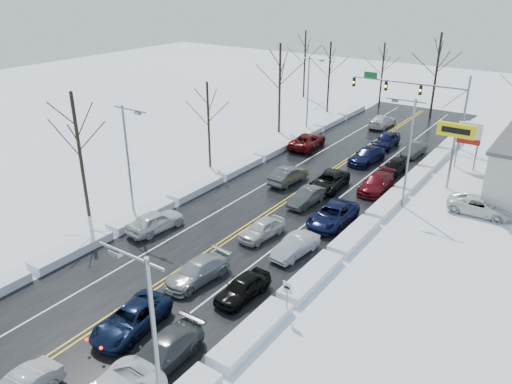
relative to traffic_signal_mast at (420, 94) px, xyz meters
The scene contains 38 objects.
ground 28.73m from the traffic_signal_mast, 97.02° to the right, with size 160.00×160.00×0.00m, color white.
road_surface 26.78m from the traffic_signal_mast, 97.55° to the right, with size 14.00×84.00×0.01m, color black.
snow_bank_left 28.77m from the traffic_signal_mast, 113.03° to the right, with size 1.52×72.00×0.61m, color silver.
snow_bank_right 26.88m from the traffic_signal_mast, 80.92° to the right, with size 1.52×72.00×0.61m, color silver.
traffic_signal_mast is the anchor object (origin of this frame).
tires_plus_sign 13.92m from the traffic_signal_mast, 59.54° to the right, with size 3.20×0.34×6.00m.
used_vehicles_sign 9.50m from the traffic_signal_mast, 40.34° to the right, with size 2.20×0.22×4.65m.
speed_limit_sign 36.51m from the traffic_signal_mast, 82.48° to the right, with size 0.55×0.09×2.35m.
streetlight_se 46.25m from the traffic_signal_mast, 83.98° to the right, with size 3.20×0.25×9.00m.
streetlight_ne 18.63m from the traffic_signal_mast, 74.91° to the right, with size 3.20×0.25×9.00m.
streetlight_sw 34.08m from the traffic_signal_mast, 110.16° to the right, with size 3.20×0.25×9.00m.
streetlight_nw 12.40m from the traffic_signal_mast, 161.23° to the right, with size 3.20×0.25×9.00m.
tree_left_b 37.16m from the traffic_signal_mast, 113.74° to the right, with size 4.00×4.00×10.00m.
tree_left_c 24.38m from the traffic_signal_mast, 124.90° to the right, with size 3.40×3.40×8.50m.
tree_left_d 15.93m from the traffic_signal_mast, 157.76° to the right, with size 4.20×4.20×10.50m.
tree_left_e 15.51m from the traffic_signal_mast, 157.13° to the left, with size 3.80×3.80×9.50m.
tree_far_a 24.63m from the traffic_signal_mast, 150.75° to the left, with size 4.00×4.00×10.00m.
tree_far_b 16.10m from the traffic_signal_mast, 125.98° to the left, with size 3.60×3.60×9.00m.
tree_far_c 11.32m from the traffic_signal_mast, 97.48° to the left, with size 4.40×4.40×11.00m.
queued_car_2 42.06m from the traffic_signal_mast, 92.23° to the right, with size 2.28×4.95×1.38m, color black.
queued_car_3 36.51m from the traffic_signal_mast, 92.84° to the right, with size 1.91×4.71×1.37m, color #94979C.
queued_car_4 29.58m from the traffic_signal_mast, 93.16° to the right, with size 1.62×4.03×1.37m, color silver.
queued_car_5 22.94m from the traffic_signal_mast, 94.34° to the right, with size 1.43×4.09×1.35m, color #3B3D40.
queued_car_6 19.04m from the traffic_signal_mast, 95.35° to the right, with size 2.38×5.17×1.44m, color black.
queued_car_7 11.39m from the traffic_signal_mast, 99.21° to the right, with size 2.10×5.17×1.50m, color black.
queued_car_8 7.02m from the traffic_signal_mast, 114.06° to the right, with size 1.88×4.68×1.59m, color black.
queued_car_11 42.97m from the traffic_signal_mast, 87.83° to the right, with size 2.00×4.93×1.43m, color #3D4042.
queued_car_12 36.32m from the traffic_signal_mast, 87.41° to the right, with size 1.63×4.05×1.38m, color black.
queued_car_13 30.36m from the traffic_signal_mast, 86.79° to the right, with size 1.42×4.07×1.34m, color #AFB1B8.
queued_car_14 24.84m from the traffic_signal_mast, 86.00° to the right, with size 2.48×5.38×1.50m, color black.
queued_car_15 17.20m from the traffic_signal_mast, 83.00° to the right, with size 2.06×5.06×1.47m, color #540B11.
queued_car_16 12.56m from the traffic_signal_mast, 80.97° to the right, with size 1.65×4.10×1.40m, color black.
queued_car_17 7.61m from the traffic_signal_mast, 71.54° to the right, with size 1.43×4.09×1.35m, color #3A3D3F.
oncoming_car_0 20.56m from the traffic_signal_mast, 105.79° to the right, with size 1.59×4.57×1.51m, color #46484B.
oncoming_car_1 13.92m from the traffic_signal_mast, 134.02° to the right, with size 2.63×5.71×1.59m, color #530B0D.
oncoming_car_2 8.25m from the traffic_signal_mast, 147.15° to the left, with size 2.07×5.08×1.48m, color silver.
oncoming_car_3 34.30m from the traffic_signal_mast, 105.03° to the right, with size 1.83×4.54×1.55m, color silver.
parked_car_0 19.96m from the traffic_signal_mast, 56.07° to the right, with size 2.34×5.08×1.41m, color white.
Camera 1 is at (19.79, -27.84, 17.82)m, focal length 35.00 mm.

